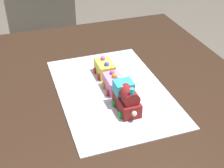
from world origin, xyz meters
name	(u,v)px	position (x,y,z in m)	size (l,w,h in m)	color
dining_table	(127,114)	(0.00, 0.00, 0.63)	(1.40, 1.00, 0.74)	#382316
chair	(47,46)	(1.03, 0.17, 0.47)	(0.47, 0.47, 0.86)	gray
cake_board	(112,91)	(0.02, 0.06, 0.74)	(0.60, 0.40, 0.00)	silver
cake_locomotive	(127,98)	(-0.10, 0.05, 0.79)	(0.14, 0.08, 0.12)	maroon
cake_car_gondola_bubblegum	(114,83)	(0.03, 0.05, 0.77)	(0.10, 0.08, 0.07)	pink
cake_car_hopper_lemon	(105,68)	(0.15, 0.05, 0.77)	(0.10, 0.08, 0.07)	#F4E04C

